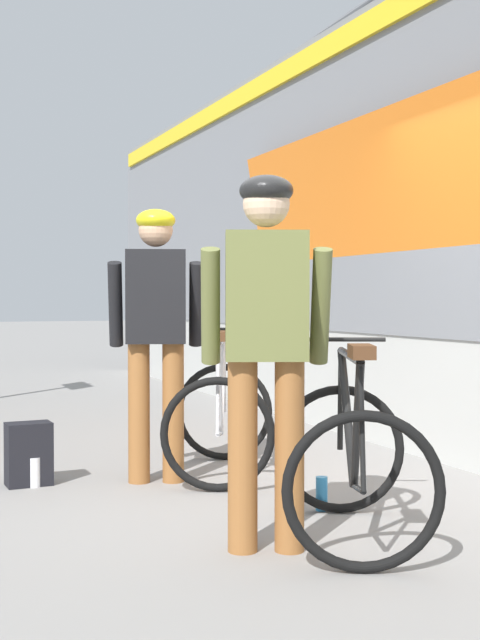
{
  "coord_description": "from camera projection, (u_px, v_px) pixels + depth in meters",
  "views": [
    {
      "loc": [
        -2.19,
        -4.16,
        1.19
      ],
      "look_at": [
        -0.1,
        0.81,
        1.05
      ],
      "focal_mm": 47.06,
      "sensor_mm": 36.0,
      "label": 1
    }
  ],
  "objects": [
    {
      "name": "bicycle_far_black",
      "position": [
        351.0,
        459.0,
        4.11
      ],
      "size": [
        1.08,
        1.27,
        0.99
      ],
      "color": "black",
      "rests_on": "ground"
    },
    {
      "name": "bicycle_near_silver",
      "position": [
        221.0,
        415.0,
        5.64
      ],
      "size": [
        1.08,
        1.27,
        0.99
      ],
      "color": "black",
      "rests_on": "ground"
    },
    {
      "name": "cyclist_far_in_olive",
      "position": [
        266.0,
        327.0,
        3.91
      ],
      "size": [
        0.66,
        0.46,
        1.76
      ],
      "color": "#935B2D",
      "rests_on": "ground"
    },
    {
      "name": "water_bottle_near_the_bikes",
      "position": [
        322.0,
        494.0,
        4.69
      ],
      "size": [
        0.07,
        0.07,
        0.19
      ],
      "primitive_type": "cylinder",
      "color": "#338CCC",
      "rests_on": "ground"
    },
    {
      "name": "water_bottle_by_the_backpack",
      "position": [
        34.0,
        472.0,
        5.28
      ],
      "size": [
        0.08,
        0.08,
        0.19
      ],
      "primitive_type": "cylinder",
      "color": "silver",
      "rests_on": "ground"
    },
    {
      "name": "cyclist_near_in_dark",
      "position": [
        156.0,
        319.0,
        5.4
      ],
      "size": [
        0.66,
        0.43,
        1.76
      ],
      "color": "#935B2D",
      "rests_on": "ground"
    },
    {
      "name": "backpack_on_platform",
      "position": [
        29.0,
        454.0,
        5.32
      ],
      "size": [
        0.29,
        0.19,
        0.4
      ],
      "primitive_type": "cube",
      "rotation": [
        0.0,
        0.0,
        0.05
      ],
      "color": "black",
      "rests_on": "ground"
    },
    {
      "name": "ground_plane",
      "position": [
        312.0,
        510.0,
        4.71
      ],
      "size": [
        80.0,
        80.0,
        0.0
      ],
      "primitive_type": "plane",
      "color": "gray"
    }
  ]
}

